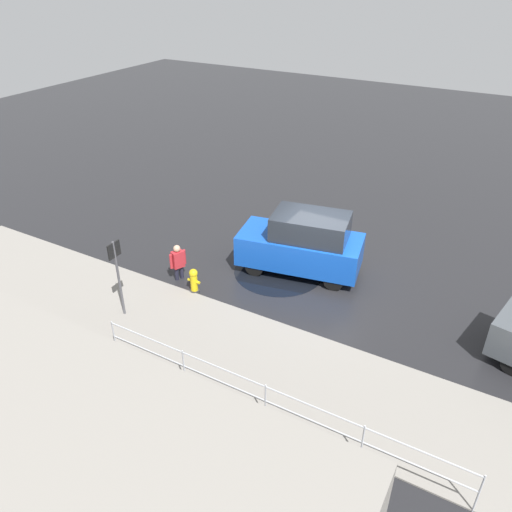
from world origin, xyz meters
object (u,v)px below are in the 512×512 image
Objects in this scene: moving_hatchback at (303,243)px; sign_post at (117,268)px; fire_hydrant at (194,281)px; pedestrian at (178,260)px.

sign_post reaches higher than moving_hatchback.
moving_hatchback is 5.17× the size of fire_hydrant.
pedestrian is at bearing 36.34° from moving_hatchback.
sign_post is (3.44, 4.65, 0.55)m from moving_hatchback.
fire_hydrant is at bearing -119.19° from sign_post.
pedestrian is 2.47m from sign_post.
moving_hatchback is 5.81m from sign_post.
moving_hatchback is at bearing -130.99° from fire_hydrant.
moving_hatchback is 3.99m from pedestrian.
fire_hydrant is (2.36, 2.71, -0.63)m from moving_hatchback.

